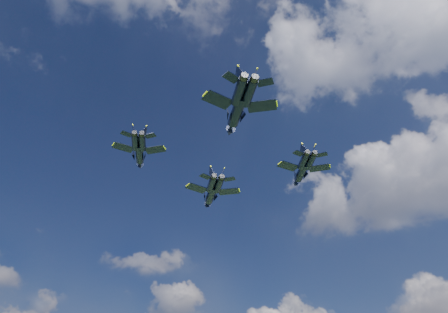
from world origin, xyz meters
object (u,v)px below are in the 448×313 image
jet_lead (211,195)px  jet_slot (236,113)px  jet_left (140,154)px  jet_right (301,173)px

jet_lead → jet_slot: 31.45m
jet_left → jet_right: bearing=0.6°
jet_left → jet_slot: (24.65, 1.33, -0.30)m
jet_left → jet_right: (24.47, 25.22, -1.60)m
jet_left → jet_lead: bearing=41.6°
jet_slot → jet_right: bearing=40.8°
jet_slot → jet_lead: bearing=88.5°
jet_lead → jet_slot: size_ratio=0.95×
jet_lead → jet_left: size_ratio=1.24×
jet_lead → jet_left: 22.35m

